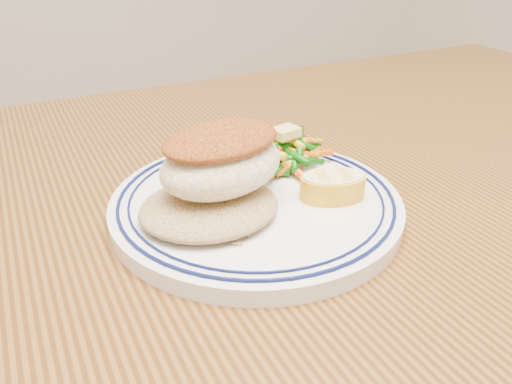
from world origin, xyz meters
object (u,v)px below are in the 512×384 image
object	(u,v)px
dining_table	(264,317)
rice_pilaf	(209,204)
fish_fillet	(222,158)
lemon_wedge	(333,185)
vegetable_pile	(282,151)
plate	(256,202)

from	to	relation	value
dining_table	rice_pilaf	world-z (taller)	rice_pilaf
fish_fillet	lemon_wedge	size ratio (longest dim) A/B	1.85
dining_table	vegetable_pile	size ratio (longest dim) A/B	13.73
fish_fillet	vegetable_pile	bearing A→B (deg)	30.48
rice_pilaf	dining_table	bearing A→B (deg)	-24.79
dining_table	vegetable_pile	xyz separation A→B (m)	(0.06, 0.08, 0.13)
plate	rice_pilaf	size ratio (longest dim) A/B	2.20
vegetable_pile	dining_table	bearing A→B (deg)	-127.01
fish_fillet	lemon_wedge	distance (m)	0.10
plate	lemon_wedge	xyz separation A→B (m)	(0.06, -0.03, 0.02)
rice_pilaf	lemon_wedge	world-z (taller)	same
plate	lemon_wedge	distance (m)	0.07
plate	vegetable_pile	world-z (taller)	vegetable_pile
rice_pilaf	vegetable_pile	bearing A→B (deg)	30.88
vegetable_pile	lemon_wedge	bearing A→B (deg)	-86.85
plate	fish_fillet	distance (m)	0.06
lemon_wedge	dining_table	bearing A→B (deg)	179.08
vegetable_pile	fish_fillet	bearing A→B (deg)	-149.52
dining_table	rice_pilaf	size ratio (longest dim) A/B	12.96
fish_fillet	lemon_wedge	xyz separation A→B (m)	(0.09, -0.03, -0.03)
dining_table	vegetable_pile	distance (m)	0.16
dining_table	plate	xyz separation A→B (m)	(0.01, 0.03, 0.11)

